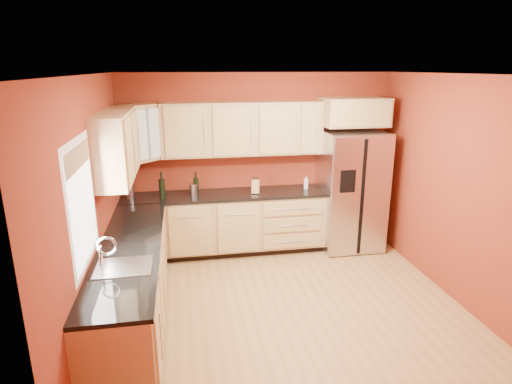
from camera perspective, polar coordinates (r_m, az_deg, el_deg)
floor at (r=5.09m, az=4.38°, el=-15.34°), size 4.00×4.00×0.00m
ceiling at (r=4.34m, az=5.15°, el=15.35°), size 4.00×4.00×0.00m
wall_back at (r=6.44m, az=0.23°, el=4.05°), size 4.00×0.04×2.60m
wall_front at (r=2.82m, az=15.33°, el=-13.42°), size 4.00×0.04×2.60m
wall_left at (r=4.49m, az=-20.80°, el=-2.52°), size 0.04×4.00×2.60m
wall_right at (r=5.40m, az=25.73°, el=-0.01°), size 0.04×4.00×2.60m
base_cabinets_back at (r=6.32m, az=-4.21°, el=-4.36°), size 2.90×0.60×0.88m
base_cabinets_left at (r=4.78m, az=-16.14°, el=-12.18°), size 0.60×2.80×0.88m
countertop_back at (r=6.17m, az=-4.29°, el=-0.39°), size 2.90×0.62×0.04m
countertop_left at (r=4.58m, az=-16.47°, el=-7.10°), size 0.62×2.80×0.04m
upper_cabinets_back at (r=6.14m, az=-1.80°, el=8.43°), size 2.30×0.33×0.75m
upper_cabinets_left at (r=5.04m, az=-18.12°, el=5.87°), size 0.33×1.35×0.75m
corner_upper_cabinet at (r=5.94m, az=-15.36°, el=7.59°), size 0.67×0.67×0.75m
over_fridge_cabinet at (r=6.42m, az=12.89°, el=10.39°), size 0.92×0.60×0.40m
refrigerator at (r=6.56m, az=12.50°, el=0.21°), size 0.90×0.75×1.78m
window at (r=3.95m, az=-22.13°, el=-1.38°), size 0.03×0.90×1.00m
sink_faucet at (r=4.06m, az=-17.37°, el=-7.67°), size 0.50×0.42×0.30m
canister_left at (r=6.15m, az=-16.44°, el=-0.03°), size 0.14×0.14×0.18m
canister_right at (r=6.07m, az=-8.34°, el=0.28°), size 0.13×0.13×0.18m
wine_bottle_a at (r=6.10m, az=-7.99°, el=1.16°), size 0.09×0.09×0.34m
wine_bottle_b at (r=6.03m, az=-12.44°, el=0.90°), size 0.10×0.10×0.37m
knife_block at (r=6.14m, az=-0.05°, el=0.75°), size 0.13×0.12×0.20m
soap_dispenser at (r=6.40m, az=6.69°, el=1.25°), size 0.07×0.07×0.19m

